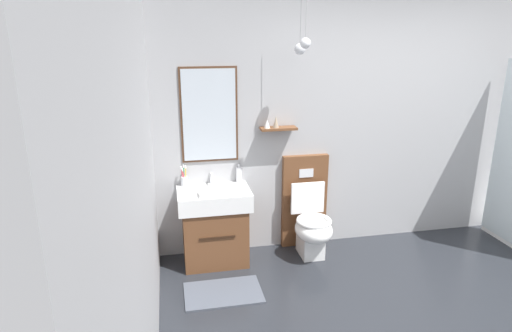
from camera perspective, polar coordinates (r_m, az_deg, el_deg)
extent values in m
cube|color=#A8A8AA|center=(4.82, 15.12, 5.93)|extent=(4.84, 0.12, 2.66)
cube|color=#4C301E|center=(4.25, -6.10, 6.59)|extent=(0.55, 0.02, 0.92)
cube|color=silver|center=(4.24, -6.09, 6.57)|extent=(0.51, 0.01, 0.88)
cube|color=brown|center=(4.32, 2.93, 4.90)|extent=(0.36, 0.14, 0.02)
cone|color=white|center=(4.27, 1.45, 5.50)|extent=(0.06, 0.06, 0.08)
cone|color=gray|center=(4.29, 2.61, 5.74)|extent=(0.06, 0.06, 0.11)
cylinder|color=gray|center=(3.88, 6.59, 19.98)|extent=(0.01, 0.01, 0.50)
sphere|color=silver|center=(3.87, 6.44, 15.58)|extent=(0.09, 0.09, 0.09)
cylinder|color=gray|center=(4.08, 5.87, 19.46)|extent=(0.01, 0.01, 0.55)
sphere|color=silver|center=(4.08, 5.73, 14.89)|extent=(0.10, 0.10, 0.10)
cube|color=#A8A8AA|center=(2.58, -15.82, -3.55)|extent=(0.12, 3.75, 2.66)
cube|color=#474C56|center=(4.04, -4.29, -16.07)|extent=(0.68, 0.44, 0.01)
cube|color=brown|center=(4.42, -5.38, -8.75)|extent=(0.62, 0.46, 0.59)
cube|color=black|center=(4.18, -5.04, -9.26)|extent=(0.34, 0.01, 0.02)
cube|color=white|center=(4.27, -5.52, -4.15)|extent=(0.70, 0.49, 0.17)
cube|color=silver|center=(4.22, -5.50, -3.41)|extent=(0.43, 0.27, 0.03)
cylinder|color=silver|center=(4.40, -5.84, -1.55)|extent=(0.03, 0.03, 0.11)
cylinder|color=silver|center=(4.34, -5.79, -1.18)|extent=(0.02, 0.11, 0.02)
cube|color=brown|center=(4.69, 6.22, -4.45)|extent=(0.48, 0.10, 1.00)
cube|color=silver|center=(4.54, 6.56, -0.93)|extent=(0.15, 0.01, 0.09)
cube|color=white|center=(4.60, 7.09, -9.46)|extent=(0.22, 0.30, 0.34)
ellipsoid|color=white|center=(4.46, 7.49, -8.18)|extent=(0.37, 0.46, 0.24)
torus|color=white|center=(4.43, 7.54, -7.07)|extent=(0.35, 0.35, 0.04)
cube|color=white|center=(4.56, 6.73, -4.13)|extent=(0.35, 0.03, 0.33)
cylinder|color=silver|center=(4.36, -9.30, -1.98)|extent=(0.07, 0.07, 0.09)
cylinder|color=yellow|center=(4.34, -9.14, -1.23)|extent=(0.02, 0.02, 0.18)
cube|color=white|center=(4.32, -9.14, -0.10)|extent=(0.01, 0.02, 0.03)
cylinder|color=#33B266|center=(4.36, -9.36, -1.16)|extent=(0.01, 0.03, 0.17)
cube|color=white|center=(4.35, -9.41, -0.01)|extent=(0.01, 0.02, 0.03)
cylinder|color=#DB3847|center=(4.35, -9.57, -1.25)|extent=(0.02, 0.04, 0.17)
cube|color=white|center=(4.30, -9.68, -0.22)|extent=(0.01, 0.02, 0.03)
cylinder|color=#DB3847|center=(4.33, -9.35, -1.42)|extent=(0.03, 0.02, 0.16)
cube|color=white|center=(4.30, -9.56, -0.48)|extent=(0.02, 0.02, 0.03)
cylinder|color=white|center=(4.41, -2.24, -1.13)|extent=(0.06, 0.06, 0.15)
cylinder|color=silver|center=(4.38, -2.25, 0.05)|extent=(0.02, 0.02, 0.04)
cube|color=white|center=(4.09, -5.89, -3.52)|extent=(0.22, 0.16, 0.04)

